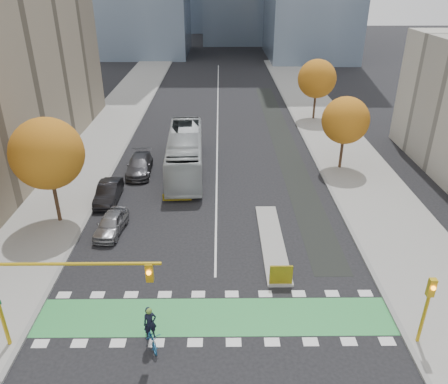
{
  "coord_description": "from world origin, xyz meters",
  "views": [
    {
      "loc": [
        0.36,
        -17.08,
        17.17
      ],
      "look_at": [
        0.6,
        11.0,
        3.0
      ],
      "focal_mm": 35.0,
      "sensor_mm": 36.0,
      "label": 1
    }
  ],
  "objects_px": {
    "parked_car_b": "(108,192)",
    "tree_east_far": "(317,79)",
    "parked_car_a": "(111,224)",
    "tree_east_near": "(345,120)",
    "tree_west": "(47,154)",
    "cyclist": "(151,333)",
    "traffic_signal_east": "(428,302)",
    "traffic_signal_west": "(46,283)",
    "hazard_board": "(281,275)",
    "bus": "(185,153)",
    "parked_car_c": "(139,165)"
  },
  "relations": [
    {
      "from": "tree_east_far",
      "to": "parked_car_c",
      "type": "relative_size",
      "value": 1.4
    },
    {
      "from": "tree_east_far",
      "to": "cyclist",
      "type": "relative_size",
      "value": 3.2
    },
    {
      "from": "tree_west",
      "to": "parked_car_a",
      "type": "xyz_separation_m",
      "value": [
        4.32,
        -1.56,
        -4.89
      ]
    },
    {
      "from": "parked_car_b",
      "to": "tree_east_far",
      "type": "bearing_deg",
      "value": 46.04
    },
    {
      "from": "tree_east_far",
      "to": "bus",
      "type": "height_order",
      "value": "tree_east_far"
    },
    {
      "from": "hazard_board",
      "to": "tree_east_near",
      "type": "relative_size",
      "value": 0.2
    },
    {
      "from": "cyclist",
      "to": "parked_car_c",
      "type": "bearing_deg",
      "value": 78.65
    },
    {
      "from": "tree_west",
      "to": "parked_car_b",
      "type": "height_order",
      "value": "tree_west"
    },
    {
      "from": "hazard_board",
      "to": "parked_car_a",
      "type": "relative_size",
      "value": 0.33
    },
    {
      "from": "tree_east_near",
      "to": "parked_car_c",
      "type": "bearing_deg",
      "value": -177.36
    },
    {
      "from": "traffic_signal_east",
      "to": "parked_car_a",
      "type": "relative_size",
      "value": 0.96
    },
    {
      "from": "hazard_board",
      "to": "cyclist",
      "type": "height_order",
      "value": "cyclist"
    },
    {
      "from": "tree_east_far",
      "to": "traffic_signal_west",
      "type": "bearing_deg",
      "value": -117.95
    },
    {
      "from": "traffic_signal_west",
      "to": "tree_east_near",
      "type": "bearing_deg",
      "value": 48.48
    },
    {
      "from": "hazard_board",
      "to": "tree_east_far",
      "type": "bearing_deg",
      "value": 75.88
    },
    {
      "from": "traffic_signal_east",
      "to": "cyclist",
      "type": "height_order",
      "value": "traffic_signal_east"
    },
    {
      "from": "parked_car_b",
      "to": "tree_east_near",
      "type": "bearing_deg",
      "value": 17.0
    },
    {
      "from": "tree_east_near",
      "to": "traffic_signal_west",
      "type": "height_order",
      "value": "tree_east_near"
    },
    {
      "from": "traffic_signal_west",
      "to": "parked_car_c",
      "type": "xyz_separation_m",
      "value": [
        0.58,
        21.62,
        -3.24
      ]
    },
    {
      "from": "hazard_board",
      "to": "tree_east_far",
      "type": "height_order",
      "value": "tree_east_far"
    },
    {
      "from": "traffic_signal_west",
      "to": "parked_car_b",
      "type": "relative_size",
      "value": 1.8
    },
    {
      "from": "cyclist",
      "to": "bus",
      "type": "height_order",
      "value": "bus"
    },
    {
      "from": "cyclist",
      "to": "tree_east_near",
      "type": "bearing_deg",
      "value": 33.75
    },
    {
      "from": "hazard_board",
      "to": "bus",
      "type": "distance_m",
      "value": 18.76
    },
    {
      "from": "tree_west",
      "to": "parked_car_c",
      "type": "xyz_separation_m",
      "value": [
        4.65,
        9.11,
        -4.82
      ]
    },
    {
      "from": "traffic_signal_east",
      "to": "tree_east_near",
      "type": "bearing_deg",
      "value": 86.19
    },
    {
      "from": "tree_west",
      "to": "tree_east_near",
      "type": "distance_m",
      "value": 26.01
    },
    {
      "from": "traffic_signal_east",
      "to": "hazard_board",
      "type": "bearing_deg",
      "value": 144.08
    },
    {
      "from": "tree_east_near",
      "to": "bus",
      "type": "relative_size",
      "value": 0.53
    },
    {
      "from": "cyclist",
      "to": "parked_car_b",
      "type": "relative_size",
      "value": 0.51
    },
    {
      "from": "parked_car_b",
      "to": "parked_car_c",
      "type": "bearing_deg",
      "value": 73.41
    },
    {
      "from": "tree_east_near",
      "to": "tree_east_far",
      "type": "xyz_separation_m",
      "value": [
        0.5,
        16.0,
        0.38
      ]
    },
    {
      "from": "cyclist",
      "to": "parked_car_b",
      "type": "xyz_separation_m",
      "value": [
        -5.79,
        15.94,
        -0.02
      ]
    },
    {
      "from": "traffic_signal_west",
      "to": "parked_car_b",
      "type": "height_order",
      "value": "traffic_signal_west"
    },
    {
      "from": "tree_west",
      "to": "hazard_board",
      "type": "bearing_deg",
      "value": -25.99
    },
    {
      "from": "tree_west",
      "to": "traffic_signal_east",
      "type": "height_order",
      "value": "tree_west"
    },
    {
      "from": "traffic_signal_east",
      "to": "parked_car_a",
      "type": "height_order",
      "value": "traffic_signal_east"
    },
    {
      "from": "tree_east_far",
      "to": "traffic_signal_west",
      "type": "relative_size",
      "value": 0.9
    },
    {
      "from": "parked_car_b",
      "to": "tree_west",
      "type": "bearing_deg",
      "value": -131.39
    },
    {
      "from": "parked_car_b",
      "to": "traffic_signal_west",
      "type": "bearing_deg",
      "value": -86.5
    },
    {
      "from": "tree_west",
      "to": "bus",
      "type": "xyz_separation_m",
      "value": [
        9.0,
        9.57,
        -3.75
      ]
    },
    {
      "from": "cyclist",
      "to": "parked_car_a",
      "type": "relative_size",
      "value": 0.56
    },
    {
      "from": "hazard_board",
      "to": "traffic_signal_west",
      "type": "relative_size",
      "value": 0.16
    },
    {
      "from": "cyclist",
      "to": "traffic_signal_east",
      "type": "bearing_deg",
      "value": -22.23
    },
    {
      "from": "traffic_signal_east",
      "to": "parked_car_b",
      "type": "distance_m",
      "value": 25.27
    },
    {
      "from": "tree_west",
      "to": "tree_east_far",
      "type": "height_order",
      "value": "tree_west"
    },
    {
      "from": "tree_west",
      "to": "traffic_signal_east",
      "type": "distance_m",
      "value": 25.9
    },
    {
      "from": "tree_east_near",
      "to": "cyclist",
      "type": "distance_m",
      "value": 27.46
    },
    {
      "from": "tree_east_far",
      "to": "parked_car_b",
      "type": "distance_m",
      "value": 31.48
    },
    {
      "from": "parked_car_a",
      "to": "tree_east_near",
      "type": "bearing_deg",
      "value": 36.3
    }
  ]
}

